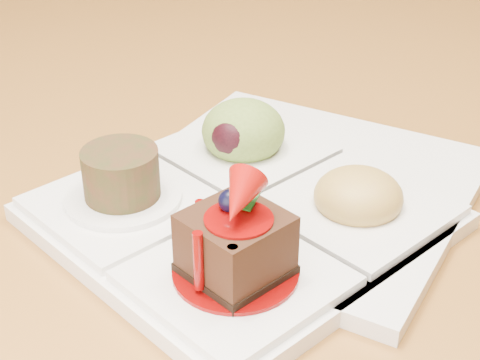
% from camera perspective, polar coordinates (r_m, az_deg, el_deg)
% --- Properties ---
extents(dining_table, '(1.00, 1.80, 0.75)m').
position_cam_1_polar(dining_table, '(0.83, 10.45, 5.24)').
color(dining_table, '#935726').
rests_on(dining_table, ground).
extents(sampler_plate, '(0.29, 0.29, 0.09)m').
position_cam_1_polar(sampler_plate, '(0.49, 0.13, -1.48)').
color(sampler_plate, white).
rests_on(sampler_plate, dining_table).
extents(second_plate, '(0.24, 0.24, 0.01)m').
position_cam_1_polar(second_plate, '(0.53, 4.38, -0.58)').
color(second_plate, white).
rests_on(second_plate, dining_table).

